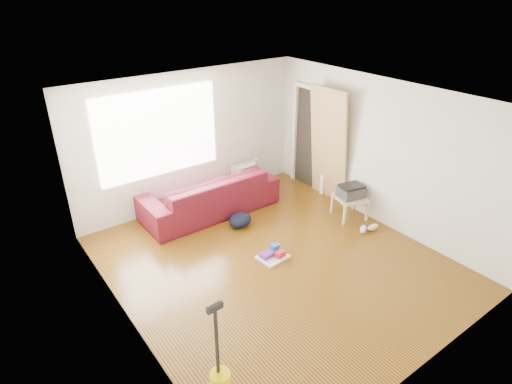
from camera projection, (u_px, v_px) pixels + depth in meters
room at (274, 184)px, 6.12m from camera, size 4.51×5.01×2.51m
sofa at (211, 211)px, 7.95m from camera, size 2.51×0.98×0.73m
tv_stand at (247, 186)px, 8.64m from camera, size 0.71×0.50×0.24m
tv at (247, 172)px, 8.50m from camera, size 0.64×0.08×0.37m
side_table at (350, 200)px, 7.63m from camera, size 0.62×0.62×0.41m
printer at (351, 191)px, 7.55m from camera, size 0.50×0.42×0.23m
bucket at (203, 222)px, 7.60m from camera, size 0.36×0.36×0.31m
toilet_paper at (202, 212)px, 7.50m from camera, size 0.11×0.11×0.10m
cleaning_tray at (273, 255)px, 6.63m from camera, size 0.47×0.39×0.16m
backpack at (240, 226)px, 7.49m from camera, size 0.50×0.44×0.24m
sneakers at (368, 228)px, 7.32m from camera, size 0.44×0.23×0.10m
door_panel at (324, 197)px, 8.46m from camera, size 0.27×0.88×2.19m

